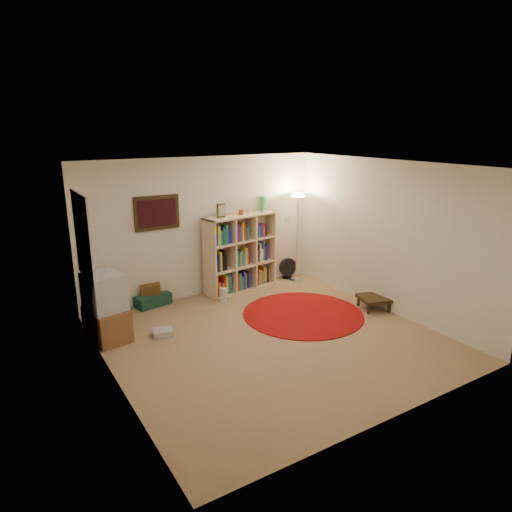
% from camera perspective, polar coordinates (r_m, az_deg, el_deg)
% --- Properties ---
extents(room, '(4.54, 4.54, 2.54)m').
position_cam_1_polar(room, '(6.35, 1.41, 0.04)').
color(room, '#9A7D5A').
rests_on(room, ground).
extents(bookshelf, '(1.49, 0.64, 1.73)m').
position_cam_1_polar(bookshelf, '(8.51, -2.11, 0.23)').
color(bookshelf, '#FFDCAA').
rests_on(bookshelf, ground).
extents(floor_lamp, '(0.37, 0.37, 1.77)m').
position_cam_1_polar(floor_lamp, '(8.88, 5.21, 5.94)').
color(floor_lamp, white).
rests_on(floor_lamp, ground).
extents(floor_fan, '(0.37, 0.20, 0.43)m').
position_cam_1_polar(floor_fan, '(9.31, 3.99, -1.54)').
color(floor_fan, black).
rests_on(floor_fan, ground).
extents(tv_stand, '(0.59, 0.76, 1.00)m').
position_cam_1_polar(tv_stand, '(6.92, -18.24, -6.22)').
color(tv_stand, brown).
rests_on(tv_stand, ground).
extents(dvd_box, '(0.33, 0.30, 0.09)m').
position_cam_1_polar(dvd_box, '(7.01, -11.58, -9.33)').
color(dvd_box, silver).
rests_on(dvd_box, ground).
extents(suitcase, '(0.67, 0.51, 0.19)m').
position_cam_1_polar(suitcase, '(8.17, -12.94, -5.30)').
color(suitcase, '#163E30').
rests_on(suitcase, ground).
extents(wicker_basket, '(0.37, 0.30, 0.19)m').
position_cam_1_polar(wicker_basket, '(8.14, -13.10, -3.96)').
color(wicker_basket, '#5A3816').
rests_on(wicker_basket, suitcase).
extents(paper_towel, '(0.13, 0.13, 0.25)m').
position_cam_1_polar(paper_towel, '(8.12, -4.10, -4.85)').
color(paper_towel, silver).
rests_on(paper_towel, ground).
extents(red_rug, '(1.99, 1.99, 0.02)m').
position_cam_1_polar(red_rug, '(7.64, 5.89, -7.20)').
color(red_rug, maroon).
rests_on(red_rug, ground).
extents(side_table, '(0.59, 0.59, 0.22)m').
position_cam_1_polar(side_table, '(8.01, 14.53, -5.20)').
color(side_table, black).
rests_on(side_table, ground).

